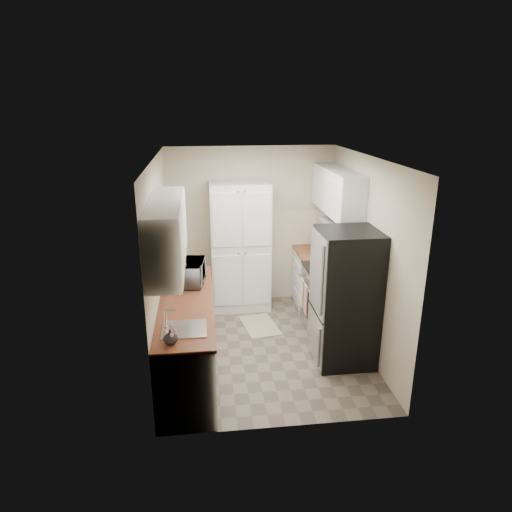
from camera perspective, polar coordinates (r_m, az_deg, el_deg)
The scene contains 16 objects.
ground at distance 6.25m, azimuth 1.06°, elevation -11.26°, with size 3.20×3.20×0.00m, color #665B4C.
room_shell at distance 5.60m, azimuth 0.99°, elevation 3.24°, with size 2.64×3.24×2.52m.
pantry_cabinet at distance 7.03m, azimuth -1.98°, elevation 1.12°, with size 0.90×0.55×2.00m, color silver.
base_cabinet_left at distance 5.62m, azimuth -8.50°, elevation -10.03°, with size 0.60×2.30×0.88m, color silver.
countertop_left at distance 5.41m, azimuth -8.73°, elevation -5.75°, with size 0.63×2.33×0.04m, color brown.
base_cabinet_right at distance 7.29m, azimuth 7.53°, elevation -3.05°, with size 0.60×0.80×0.88m, color silver.
countertop_right at distance 7.13m, azimuth 7.68°, elevation 0.39°, with size 0.63×0.83×0.04m, color brown.
electric_range at distance 6.56m, azimuth 9.11°, elevation -5.30°, with size 0.71×0.78×1.13m.
refrigerator at distance 5.71m, azimuth 11.12°, elevation -5.12°, with size 0.70×0.72×1.70m, color #B7B7BC.
microwave at distance 5.85m, azimuth -8.29°, elevation -2.06°, with size 0.53×0.36×0.29m, color #A9A9AD.
wine_bottle at distance 6.26m, azimuth -9.60°, elevation -0.65°, with size 0.08×0.08×0.31m, color black.
flower_vase at distance 4.49m, azimuth -10.65°, elevation -9.90°, with size 0.14×0.14×0.14m, color white.
cutting_board at distance 6.34m, azimuth -8.62°, elevation -0.42°, with size 0.02×0.24×0.30m, color #2F8137.
toaster_oven at distance 7.26m, azimuth 8.20°, elevation 1.68°, with size 0.27×0.35×0.20m, color #BCBBC0.
fruit_basket at distance 7.23m, azimuth 8.22°, elevation 2.88°, with size 0.26×0.26×0.11m, color #F55B00, non-canonical shape.
kitchen_mat at distance 6.78m, azimuth 0.49°, elevation -8.66°, with size 0.45×0.73×0.01m, color tan.
Camera 1 is at (-0.76, -5.36, 3.12)m, focal length 32.00 mm.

